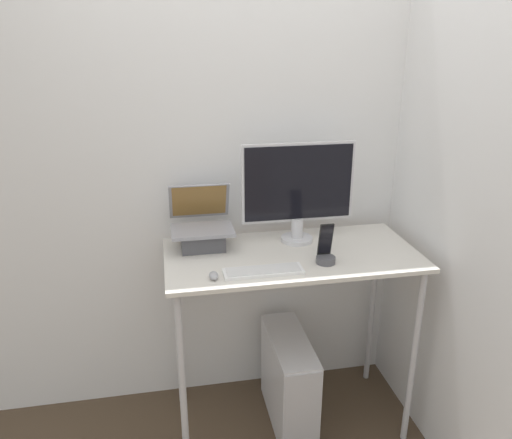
{
  "coord_description": "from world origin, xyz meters",
  "views": [
    {
      "loc": [
        -0.57,
        -1.78,
        1.93
      ],
      "look_at": [
        -0.17,
        0.29,
        1.15
      ],
      "focal_mm": 35.0,
      "sensor_mm": 36.0,
      "label": 1
    }
  ],
  "objects": [
    {
      "name": "monitor",
      "position": [
        0.06,
        0.43,
        1.23
      ],
      "size": [
        0.55,
        0.16,
        0.49
      ],
      "color": "silver",
      "rests_on": "desk"
    },
    {
      "name": "cell_phone",
      "position": [
        0.12,
        0.16,
        1.01
      ],
      "size": [
        0.09,
        0.09,
        0.19
      ],
      "color": "#4C4C51",
      "rests_on": "desk"
    },
    {
      "name": "wall_back",
      "position": [
        0.0,
        0.67,
        1.3
      ],
      "size": [
        6.0,
        0.05,
        2.6
      ],
      "color": "silver",
      "rests_on": "ground_plane"
    },
    {
      "name": "wall_side_right",
      "position": [
        0.68,
        0.0,
        1.3
      ],
      "size": [
        0.05,
        6.0,
        2.6
      ],
      "color": "silver",
      "rests_on": "ground_plane"
    },
    {
      "name": "keyboard",
      "position": [
        -0.17,
        0.11,
        0.98
      ],
      "size": [
        0.35,
        0.1,
        0.02
      ],
      "color": "white",
      "rests_on": "desk"
    },
    {
      "name": "desk",
      "position": [
        0.0,
        0.29,
        0.86
      ],
      "size": [
        1.19,
        0.58,
        0.97
      ],
      "color": "beige",
      "rests_on": "ground_plane"
    },
    {
      "name": "computer_tower",
      "position": [
        0.0,
        0.29,
        0.25
      ],
      "size": [
        0.19,
        0.53,
        0.5
      ],
      "color": "silver",
      "rests_on": "ground_plane"
    },
    {
      "name": "laptop",
      "position": [
        -0.41,
        0.45,
        1.05
      ],
      "size": [
        0.29,
        0.29,
        0.29
      ],
      "color": "#4C4C51",
      "rests_on": "desk"
    },
    {
      "name": "mouse",
      "position": [
        -0.39,
        0.1,
        0.98
      ],
      "size": [
        0.04,
        0.06,
        0.03
      ],
      "color": "#99999E",
      "rests_on": "desk"
    }
  ]
}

